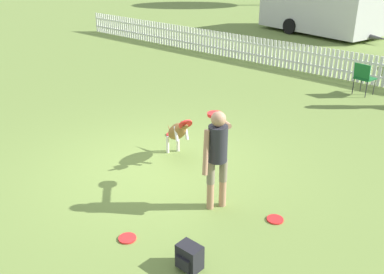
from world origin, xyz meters
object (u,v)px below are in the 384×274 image
frisbee_midfield (127,238)px  equipment_trailer (321,6)px  handler_person (217,149)px  frisbee_near_dog (172,134)px  folding_chair_center (364,76)px  backpack_on_grass (189,257)px  frisbee_near_handler (275,219)px  leaping_dog (178,132)px

frisbee_midfield → equipment_trailer: equipment_trailer is taller
handler_person → frisbee_near_dog: handler_person is taller
frisbee_near_dog → folding_chair_center: bearing=69.9°
folding_chair_center → equipment_trailer: bearing=-46.5°
equipment_trailer → backpack_on_grass: bearing=-56.2°
handler_person → folding_chair_center: size_ratio=1.79×
frisbee_near_handler → frisbee_near_dog: same height
leaping_dog → folding_chair_center: leaping_dog is taller
handler_person → frisbee_near_handler: handler_person is taller
equipment_trailer → leaping_dog: bearing=-61.3°
handler_person → leaping_dog: handler_person is taller
frisbee_near_dog → frisbee_near_handler: bearing=-20.6°
handler_person → frisbee_near_dog: size_ratio=6.39×
leaping_dog → frisbee_midfield: size_ratio=4.35×
frisbee_near_handler → equipment_trailer: equipment_trailer is taller
frisbee_near_dog → equipment_trailer: equipment_trailer is taller
folding_chair_center → frisbee_midfield: bearing=100.3°
handler_person → backpack_on_grass: handler_person is taller
equipment_trailer → frisbee_near_handler: bearing=-53.2°
frisbee_near_dog → equipment_trailer: bearing=103.5°
frisbee_near_dog → leaping_dog: bearing=-40.2°
handler_person → leaping_dog: size_ratio=1.47×
leaping_dog → equipment_trailer: 13.95m
backpack_on_grass → equipment_trailer: (-6.01, 15.45, 1.05)m
equipment_trailer → handler_person: bearing=-56.6°
frisbee_near_handler → leaping_dog: bearing=168.1°
folding_chair_center → equipment_trailer: size_ratio=0.14×
frisbee_near_handler → backpack_on_grass: size_ratio=0.74×
leaping_dog → frisbee_near_handler: (2.39, -0.50, -0.53)m
leaping_dog → frisbee_near_dog: size_ratio=4.35×
handler_person → frisbee_near_handler: 1.31m
frisbee_near_handler → folding_chair_center: 6.58m
frisbee_near_handler → frisbee_near_dog: size_ratio=1.00×
frisbee_near_handler → backpack_on_grass: 1.59m
handler_person → frisbee_near_dog: 2.92m
handler_person → folding_chair_center: 6.72m
frisbee_midfield → leaping_dog: bearing=117.2°
equipment_trailer → frisbee_midfield: bearing=-59.7°
leaping_dog → backpack_on_grass: bearing=73.2°
backpack_on_grass → equipment_trailer: 16.61m
handler_person → frisbee_near_dog: (-2.34, 1.47, -0.94)m
leaping_dog → frisbee_near_dog: 1.22m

